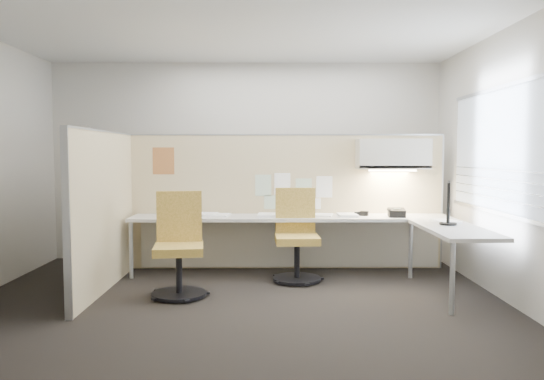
{
  "coord_description": "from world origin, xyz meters",
  "views": [
    {
      "loc": [
        0.33,
        -5.34,
        1.52
      ],
      "look_at": [
        0.36,
        0.8,
        1.09
      ],
      "focal_mm": 35.0,
      "sensor_mm": 36.0,
      "label": 1
    }
  ],
  "objects_px": {
    "chair_right": "(296,238)",
    "phone": "(396,213)",
    "chair_left": "(179,248)",
    "monitor": "(449,200)",
    "desk": "(318,228)"
  },
  "relations": [
    {
      "from": "desk",
      "to": "phone",
      "type": "xyz_separation_m",
      "value": [
        0.97,
        0.05,
        0.18
      ]
    },
    {
      "from": "chair_left",
      "to": "chair_right",
      "type": "relative_size",
      "value": 1.01
    },
    {
      "from": "desk",
      "to": "chair_left",
      "type": "xyz_separation_m",
      "value": [
        -1.57,
        -0.87,
        -0.09
      ]
    },
    {
      "from": "chair_right",
      "to": "desk",
      "type": "bearing_deg",
      "value": 32.96
    },
    {
      "from": "desk",
      "to": "monitor",
      "type": "height_order",
      "value": "monitor"
    },
    {
      "from": "desk",
      "to": "chair_left",
      "type": "relative_size",
      "value": 3.66
    },
    {
      "from": "desk",
      "to": "monitor",
      "type": "xyz_separation_m",
      "value": [
        1.37,
        -0.69,
        0.4
      ]
    },
    {
      "from": "chair_right",
      "to": "phone",
      "type": "height_order",
      "value": "chair_right"
    },
    {
      "from": "chair_left",
      "to": "monitor",
      "type": "xyz_separation_m",
      "value": [
        2.94,
        0.18,
        0.5
      ]
    },
    {
      "from": "chair_right",
      "to": "phone",
      "type": "xyz_separation_m",
      "value": [
        1.25,
        0.24,
        0.28
      ]
    },
    {
      "from": "desk",
      "to": "phone",
      "type": "distance_m",
      "value": 0.99
    },
    {
      "from": "chair_right",
      "to": "phone",
      "type": "bearing_deg",
      "value": 8.77
    },
    {
      "from": "chair_right",
      "to": "phone",
      "type": "distance_m",
      "value": 1.3
    },
    {
      "from": "chair_right",
      "to": "monitor",
      "type": "xyz_separation_m",
      "value": [
        1.65,
        -0.49,
        0.5
      ]
    },
    {
      "from": "monitor",
      "to": "phone",
      "type": "bearing_deg",
      "value": 47.21
    }
  ]
}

